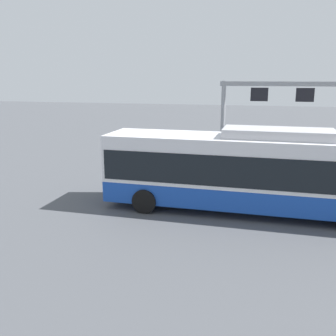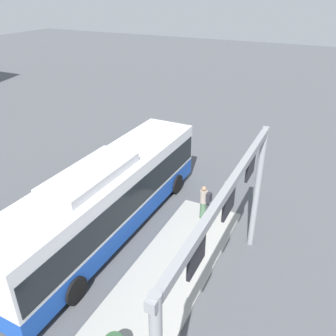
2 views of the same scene
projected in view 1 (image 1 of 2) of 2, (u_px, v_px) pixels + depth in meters
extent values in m
plane|color=#4C4F54|center=(250.00, 212.00, 15.59)|extent=(120.00, 120.00, 0.00)
cube|color=#9E9E99|center=(285.00, 189.00, 18.51)|extent=(10.00, 2.80, 0.16)
cube|color=#1947AD|center=(251.00, 194.00, 15.41)|extent=(11.97, 2.65, 0.85)
cube|color=silver|center=(253.00, 161.00, 15.08)|extent=(11.97, 2.65, 1.90)
cube|color=black|center=(253.00, 166.00, 15.13)|extent=(11.73, 2.69, 1.20)
cube|color=black|center=(113.00, 156.00, 16.59)|extent=(0.07, 2.13, 1.50)
cube|color=#B7B7BC|center=(278.00, 134.00, 14.60)|extent=(4.20, 1.80, 0.36)
cube|color=orange|center=(114.00, 136.00, 16.37)|extent=(0.14, 1.75, 0.28)
cylinder|color=black|center=(145.00, 201.00, 15.37)|extent=(1.00, 0.31, 1.00)
cylinder|color=black|center=(161.00, 185.00, 17.63)|extent=(1.00, 0.31, 1.00)
cylinder|color=#476B4C|center=(184.00, 173.00, 20.18)|extent=(0.36, 0.36, 0.85)
cylinder|color=#476B4C|center=(185.00, 160.00, 20.01)|extent=(0.43, 0.43, 0.60)
sphere|color=tan|center=(185.00, 152.00, 19.92)|extent=(0.22, 0.22, 0.22)
cube|color=maroon|center=(187.00, 158.00, 20.22)|extent=(0.32, 0.26, 0.40)
cylinder|color=#476B4C|center=(204.00, 174.00, 19.22)|extent=(0.31, 0.31, 0.85)
cylinder|color=gray|center=(204.00, 160.00, 19.05)|extent=(0.37, 0.37, 0.60)
sphere|color=#9E755B|center=(205.00, 152.00, 18.96)|extent=(0.22, 0.22, 0.22)
cube|color=#26262D|center=(206.00, 159.00, 19.28)|extent=(0.30, 0.21, 0.40)
cylinder|color=gray|center=(222.00, 129.00, 20.85)|extent=(0.24, 0.24, 5.20)
cube|color=gray|center=(306.00, 84.00, 19.30)|extent=(8.71, 0.20, 0.24)
cube|color=black|center=(305.00, 95.00, 19.43)|extent=(0.90, 0.08, 0.70)
cube|color=black|center=(259.00, 94.00, 19.96)|extent=(0.90, 0.08, 0.70)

